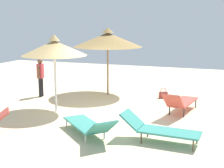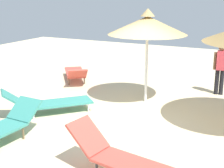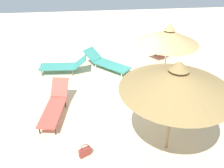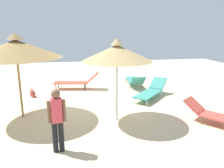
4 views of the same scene
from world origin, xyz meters
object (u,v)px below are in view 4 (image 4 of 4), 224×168
object	(u,v)px
lounge_chair_near_right	(219,116)
handbag	(33,93)
parasol_umbrella_far_left	(16,49)
lounge_chair_center	(135,80)
lounge_chair_far_right	(77,81)
person_standing_edge	(57,118)
parasol_umbrella_back	(117,53)
lounge_chair_near_left	(151,91)

from	to	relation	value
lounge_chair_near_right	handbag	size ratio (longest dim) A/B	4.82
parasol_umbrella_far_left	handbag	xyz separation A→B (m)	(-2.39, -0.07, -2.18)
lounge_chair_center	lounge_chair_far_right	size ratio (longest dim) A/B	0.92
lounge_chair_near_right	handbag	xyz separation A→B (m)	(-4.13, -6.28, -0.17)
lounge_chair_far_right	lounge_chair_near_right	bearing A→B (deg)	39.87
lounge_chair_far_right	person_standing_edge	distance (m)	5.89
parasol_umbrella_back	lounge_chair_near_right	distance (m)	3.74
parasol_umbrella_far_left	lounge_chair_far_right	bearing A→B (deg)	150.30
handbag	parasol_umbrella_back	bearing A→B (deg)	45.63
lounge_chair_center	lounge_chair_far_right	xyz separation A→B (m)	(-0.12, -2.94, 0.04)
parasol_umbrella_back	person_standing_edge	world-z (taller)	parasol_umbrella_back
lounge_chair_far_right	lounge_chair_center	bearing A→B (deg)	87.67
handbag	parasol_umbrella_far_left	bearing A→B (deg)	1.78
lounge_chair_far_right	parasol_umbrella_far_left	bearing A→B (deg)	-29.70
person_standing_edge	handbag	distance (m)	5.11
person_standing_edge	lounge_chair_near_left	bearing A→B (deg)	135.70
parasol_umbrella_back	lounge_chair_center	world-z (taller)	parasol_umbrella_back
lounge_chair_near_left	parasol_umbrella_far_left	bearing A→B (deg)	-75.00
lounge_chair_far_right	person_standing_edge	world-z (taller)	person_standing_edge
lounge_chair_far_right	handbag	world-z (taller)	lounge_chair_far_right
lounge_chair_far_right	person_standing_edge	xyz separation A→B (m)	(5.85, -0.57, 0.49)
parasol_umbrella_back	lounge_chair_near_right	xyz separation A→B (m)	(0.98, 3.07, -1.90)
lounge_chair_near_left	handbag	xyz separation A→B (m)	(-1.03, -5.16, -0.17)
lounge_chair_near_right	lounge_chair_near_left	size ratio (longest dim) A/B	0.99
parasol_umbrella_far_left	handbag	bearing A→B (deg)	-178.22
parasol_umbrella_far_left	person_standing_edge	xyz separation A→B (m)	(2.46, 1.36, -1.44)
lounge_chair_center	person_standing_edge	bearing A→B (deg)	-31.55
lounge_chair_far_right	lounge_chair_near_right	distance (m)	6.67
parasol_umbrella_back	lounge_chair_near_right	bearing A→B (deg)	72.24
lounge_chair_center	lounge_chair_near_left	world-z (taller)	lounge_chair_center
lounge_chair_near_right	lounge_chair_near_left	world-z (taller)	lounge_chair_near_left
parasol_umbrella_far_left	lounge_chair_near_right	world-z (taller)	parasol_umbrella_far_left
lounge_chair_near_right	parasol_umbrella_far_left	bearing A→B (deg)	-105.62
parasol_umbrella_far_left	lounge_chair_center	world-z (taller)	parasol_umbrella_far_left
lounge_chair_far_right	person_standing_edge	size ratio (longest dim) A/B	1.44
lounge_chair_center	parasol_umbrella_back	bearing A→B (deg)	-23.33
person_standing_edge	handbag	xyz separation A→B (m)	(-4.85, -1.43, -0.74)
lounge_chair_center	handbag	bearing A→B (deg)	-79.99
lounge_chair_near_left	lounge_chair_center	bearing A→B (deg)	-173.43
parasol_umbrella_far_left	lounge_chair_near_left	xyz separation A→B (m)	(-1.36, 5.09, -2.01)
lounge_chair_near_left	handbag	distance (m)	5.27
person_standing_edge	parasol_umbrella_far_left	bearing A→B (deg)	-151.15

